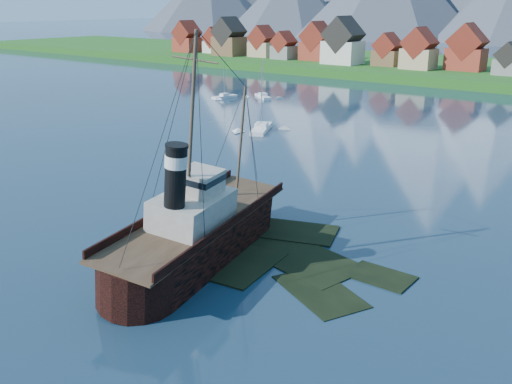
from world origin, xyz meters
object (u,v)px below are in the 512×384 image
Objects in this scene: sailboat_b at (224,97)px; sailboat_c at (263,97)px; sailboat_a at (261,129)px; tugboat_wreck at (207,227)px.

sailboat_c reaches higher than sailboat_b.
sailboat_a reaches higher than sailboat_c.
tugboat_wreck is at bearing -84.87° from sailboat_a.
tugboat_wreck is 2.27× the size of sailboat_a.
sailboat_b is (-33.06, 26.60, -0.04)m from sailboat_a.
tugboat_wreck is 101.13m from sailboat_b.
tugboat_wreck is 60.09m from sailboat_a.
sailboat_a is (-31.96, 50.81, -2.72)m from tugboat_wreck.
tugboat_wreck is 2.75× the size of sailboat_c.
tugboat_wreck is 101.80m from sailboat_c.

